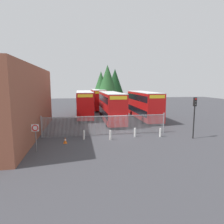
# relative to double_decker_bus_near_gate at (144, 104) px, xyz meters

# --- Properties ---
(ground_plane) EXTENTS (100.00, 100.00, 0.00)m
(ground_plane) POSITION_rel_double_decker_bus_near_gate_xyz_m (-5.91, -0.65, -2.42)
(ground_plane) COLOR #3D3D42
(palisade_fence) EXTENTS (13.81, 0.14, 2.35)m
(palisade_fence) POSITION_rel_double_decker_bus_near_gate_xyz_m (-7.29, -8.65, -1.24)
(palisade_fence) COLOR gray
(palisade_fence) RESTS_ON ground
(double_decker_bus_near_gate) EXTENTS (2.54, 10.81, 4.42)m
(double_decker_bus_near_gate) POSITION_rel_double_decker_bus_near_gate_xyz_m (0.00, 0.00, 0.00)
(double_decker_bus_near_gate) COLOR red
(double_decker_bus_near_gate) RESTS_ON ground
(double_decker_bus_behind_fence_left) EXTENTS (2.54, 10.81, 4.42)m
(double_decker_bus_behind_fence_left) POSITION_rel_double_decker_bus_near_gate_xyz_m (-9.27, 3.57, 0.00)
(double_decker_bus_behind_fence_left) COLOR #B70C0C
(double_decker_bus_behind_fence_left) RESTS_ON ground
(double_decker_bus_behind_fence_right) EXTENTS (2.54, 10.81, 4.42)m
(double_decker_bus_behind_fence_right) POSITION_rel_double_decker_bus_near_gate_xyz_m (-5.45, -1.23, 0.00)
(double_decker_bus_behind_fence_right) COLOR red
(double_decker_bus_behind_fence_right) RESTS_ON ground
(double_decker_bus_far_back) EXTENTS (2.54, 10.81, 4.42)m
(double_decker_bus_far_back) POSITION_rel_double_decker_bus_near_gate_xyz_m (-5.96, 13.72, 0.00)
(double_decker_bus_far_back) COLOR #B70C0C
(double_decker_bus_far_back) RESTS_ON ground
(bollard_near_left) EXTENTS (0.20, 0.20, 0.95)m
(bollard_near_left) POSITION_rel_double_decker_bus_near_gate_xyz_m (-9.73, -10.04, -1.95)
(bollard_near_left) COLOR silver
(bollard_near_left) RESTS_ON ground
(bollard_center_front) EXTENTS (0.20, 0.20, 0.95)m
(bollard_center_front) POSITION_rel_double_decker_bus_near_gate_xyz_m (-7.07, -10.57, -1.95)
(bollard_center_front) COLOR silver
(bollard_center_front) RESTS_ON ground
(bollard_near_right) EXTENTS (0.20, 0.20, 0.95)m
(bollard_near_right) POSITION_rel_double_decker_bus_near_gate_xyz_m (-4.27, -9.86, -1.95)
(bollard_near_right) COLOR silver
(bollard_near_right) RESTS_ON ground
(bollard_far_right) EXTENTS (0.20, 0.20, 0.95)m
(bollard_far_right) POSITION_rel_double_decker_bus_near_gate_xyz_m (-1.59, -10.37, -1.95)
(bollard_far_right) COLOR silver
(bollard_far_right) RESTS_ON ground
(traffic_cone_by_gate) EXTENTS (0.34, 0.34, 0.59)m
(traffic_cone_by_gate) POSITION_rel_double_decker_bus_near_gate_xyz_m (-11.55, -11.07, -2.13)
(traffic_cone_by_gate) COLOR orange
(traffic_cone_by_gate) RESTS_ON ground
(speed_limit_sign_post) EXTENTS (0.60, 0.14, 2.40)m
(speed_limit_sign_post) POSITION_rel_double_decker_bus_near_gate_xyz_m (-13.79, -13.10, -0.65)
(speed_limit_sign_post) COLOR slate
(speed_limit_sign_post) RESTS_ON ground
(traffic_light_kerbside) EXTENTS (0.28, 0.33, 4.30)m
(traffic_light_kerbside) POSITION_rel_double_decker_bus_near_gate_xyz_m (1.53, -11.56, 0.56)
(traffic_light_kerbside) COLOR black
(traffic_light_kerbside) RESTS_ON ground
(tree_tall_back) EXTENTS (5.08, 5.08, 9.42)m
(tree_tall_back) POSITION_rel_double_decker_bus_near_gate_xyz_m (-1.00, 19.96, 3.36)
(tree_tall_back) COLOR #4C3823
(tree_tall_back) RESTS_ON ground
(tree_short_side) EXTENTS (5.46, 5.46, 9.79)m
(tree_short_side) POSITION_rel_double_decker_bus_near_gate_xyz_m (-3.82, 13.66, 3.47)
(tree_short_side) COLOR #4C3823
(tree_short_side) RESTS_ON ground
(tree_mid_row) EXTENTS (4.59, 4.59, 8.66)m
(tree_mid_row) POSITION_rel_double_decker_bus_near_gate_xyz_m (-4.77, 18.16, 2.95)
(tree_mid_row) COLOR #4C3823
(tree_mid_row) RESTS_ON ground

